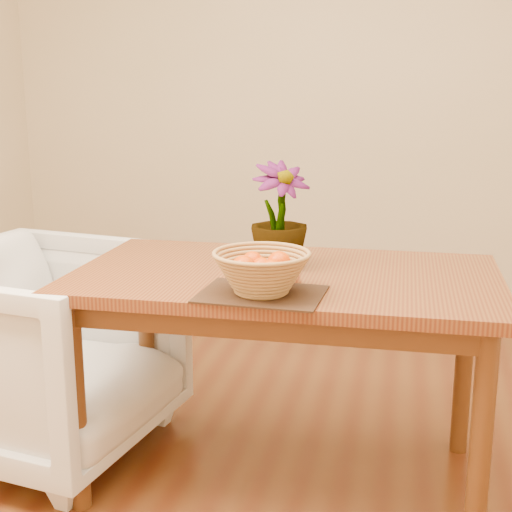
% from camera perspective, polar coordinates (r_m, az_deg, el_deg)
% --- Properties ---
extents(wall_back, '(4.00, 0.02, 2.70)m').
position_cam_1_polar(wall_back, '(4.22, 6.95, 13.32)').
color(wall_back, beige).
rests_on(wall_back, floor).
extents(table, '(1.40, 0.80, 0.75)m').
position_cam_1_polar(table, '(2.39, 2.35, -3.34)').
color(table, brown).
rests_on(table, floor).
extents(placemat, '(0.38, 0.29, 0.01)m').
position_cam_1_polar(placemat, '(2.10, 0.44, -3.06)').
color(placemat, '#322012').
rests_on(placemat, table).
extents(wicker_basket, '(0.29, 0.29, 0.12)m').
position_cam_1_polar(wicker_basket, '(2.09, 0.45, -1.45)').
color(wicker_basket, tan).
rests_on(wicker_basket, placemat).
extents(orange_pile, '(0.16, 0.16, 0.07)m').
position_cam_1_polar(orange_pile, '(2.08, 0.45, -0.80)').
color(orange_pile, '#EF4203').
rests_on(orange_pile, wicker_basket).
extents(potted_plant, '(0.28, 0.28, 0.36)m').
position_cam_1_polar(potted_plant, '(2.39, 1.87, 3.25)').
color(potted_plant, '#144614').
rests_on(potted_plant, table).
extents(armchair, '(0.91, 0.95, 0.86)m').
position_cam_1_polar(armchair, '(2.79, -16.60, -6.49)').
color(armchair, '#7D6856').
rests_on(armchair, floor).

